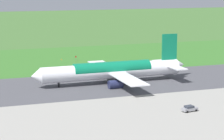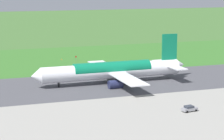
% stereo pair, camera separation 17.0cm
% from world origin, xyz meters
% --- Properties ---
extents(ground_plane, '(800.00, 800.00, 0.00)m').
position_xyz_m(ground_plane, '(0.00, 0.00, 0.00)').
color(ground_plane, '#3D662D').
extents(runway_asphalt, '(600.00, 36.73, 0.06)m').
position_xyz_m(runway_asphalt, '(0.00, 0.00, 0.03)').
color(runway_asphalt, '#47474C').
rests_on(runway_asphalt, ground).
extents(grass_verge_foreground, '(600.00, 80.00, 0.04)m').
position_xyz_m(grass_verge_foreground, '(0.00, -48.23, 0.02)').
color(grass_verge_foreground, '#346B27').
rests_on(grass_verge_foreground, ground).
extents(airliner_main, '(54.01, 44.08, 15.88)m').
position_xyz_m(airliner_main, '(-7.35, -0.01, 4.35)').
color(airliner_main, white).
rests_on(airliner_main, ground).
extents(service_car_followme, '(4.42, 2.41, 1.62)m').
position_xyz_m(service_car_followme, '(-15.32, 38.42, 0.84)').
color(service_car_followme, gray).
rests_on(service_car_followme, ground).
extents(no_stopping_sign, '(0.60, 0.10, 2.28)m').
position_xyz_m(no_stopping_sign, '(-5.94, -45.06, 1.37)').
color(no_stopping_sign, slate).
rests_on(no_stopping_sign, ground).
extents(traffic_cone_orange, '(0.40, 0.40, 0.55)m').
position_xyz_m(traffic_cone_orange, '(-0.92, -50.76, 0.28)').
color(traffic_cone_orange, orange).
rests_on(traffic_cone_orange, ground).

